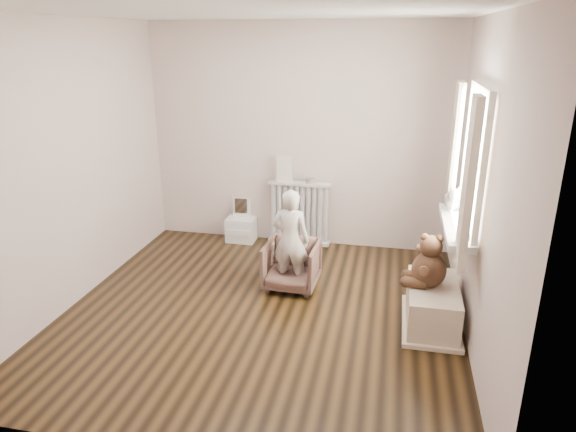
% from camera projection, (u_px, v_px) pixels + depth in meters
% --- Properties ---
extents(floor, '(3.60, 3.60, 0.01)m').
position_uv_depth(floor, '(262.00, 312.00, 4.77)').
color(floor, black).
rests_on(floor, ground).
extents(ceiling, '(3.60, 3.60, 0.01)m').
position_uv_depth(ceiling, '(257.00, 11.00, 3.91)').
color(ceiling, white).
rests_on(ceiling, ground).
extents(back_wall, '(3.60, 0.02, 2.60)m').
position_uv_depth(back_wall, '(299.00, 138.00, 6.00)').
color(back_wall, beige).
rests_on(back_wall, ground).
extents(front_wall, '(3.60, 0.02, 2.60)m').
position_uv_depth(front_wall, '(171.00, 263.00, 2.68)').
color(front_wall, beige).
rests_on(front_wall, ground).
extents(left_wall, '(0.02, 3.60, 2.60)m').
position_uv_depth(left_wall, '(70.00, 166.00, 4.69)').
color(left_wall, beige).
rests_on(left_wall, ground).
extents(right_wall, '(0.02, 3.60, 2.60)m').
position_uv_depth(right_wall, '(483.00, 189.00, 3.99)').
color(right_wall, beige).
rests_on(right_wall, ground).
extents(window, '(0.03, 0.90, 1.10)m').
position_uv_depth(window, '(475.00, 161.00, 4.23)').
color(window, white).
rests_on(window, right_wall).
extents(window_sill, '(0.22, 1.10, 0.06)m').
position_uv_depth(window_sill, '(456.00, 226.00, 4.44)').
color(window_sill, silver).
rests_on(window_sill, right_wall).
extents(curtain_left, '(0.06, 0.26, 1.30)m').
position_uv_depth(curtain_left, '(468.00, 186.00, 3.74)').
color(curtain_left, beige).
rests_on(curtain_left, right_wall).
extents(curtain_right, '(0.06, 0.26, 1.30)m').
position_uv_depth(curtain_right, '(454.00, 153.00, 4.79)').
color(curtain_right, beige).
rests_on(curtain_right, right_wall).
extents(radiator, '(0.75, 0.14, 0.79)m').
position_uv_depth(radiator, '(299.00, 214.00, 6.19)').
color(radiator, silver).
rests_on(radiator, floor).
extents(paper_doll, '(0.19, 0.02, 0.31)m').
position_uv_depth(paper_doll, '(285.00, 169.00, 6.04)').
color(paper_doll, beige).
rests_on(paper_doll, radiator).
extents(tin_a, '(0.10, 0.10, 0.06)m').
position_uv_depth(tin_a, '(310.00, 180.00, 6.02)').
color(tin_a, '#A59E8C').
rests_on(tin_a, radiator).
extents(toy_vanity, '(0.35, 0.25, 0.55)m').
position_uv_depth(toy_vanity, '(241.00, 220.00, 6.34)').
color(toy_vanity, silver).
rests_on(toy_vanity, floor).
extents(armchair, '(0.54, 0.56, 0.49)m').
position_uv_depth(armchair, '(292.00, 265.00, 5.17)').
color(armchair, brown).
rests_on(armchair, floor).
extents(child, '(0.39, 0.26, 1.03)m').
position_uv_depth(child, '(291.00, 240.00, 5.02)').
color(child, silver).
rests_on(child, armchair).
extents(toy_bench, '(0.43, 0.80, 0.38)m').
position_uv_depth(toy_bench, '(432.00, 304.00, 4.50)').
color(toy_bench, beige).
rests_on(toy_bench, floor).
extents(teddy_bear, '(0.40, 0.32, 0.47)m').
position_uv_depth(teddy_bear, '(430.00, 255.00, 4.35)').
color(teddy_bear, '#392215').
rests_on(teddy_bear, toy_bench).
extents(plush_cat, '(0.19, 0.29, 0.23)m').
position_uv_depth(plush_cat, '(453.00, 199.00, 4.72)').
color(plush_cat, slate).
rests_on(plush_cat, window_sill).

